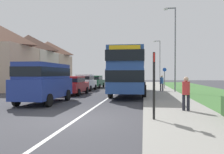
% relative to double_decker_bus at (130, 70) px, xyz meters
% --- Properties ---
extents(ground_plane, '(120.00, 120.00, 0.00)m').
position_rel_double_decker_bus_xyz_m(ground_plane, '(-1.41, -11.14, -2.14)').
color(ground_plane, '#38383D').
extents(lane_marking_centre, '(0.14, 60.00, 0.01)m').
position_rel_double_decker_bus_xyz_m(lane_marking_centre, '(-1.41, -3.14, -2.14)').
color(lane_marking_centre, silver).
rests_on(lane_marking_centre, ground_plane).
extents(pavement_near_side, '(3.20, 68.00, 0.12)m').
position_rel_double_decker_bus_xyz_m(pavement_near_side, '(2.79, -5.14, -2.08)').
color(pavement_near_side, gray).
rests_on(pavement_near_side, ground_plane).
extents(double_decker_bus, '(2.80, 10.67, 3.70)m').
position_rel_double_decker_bus_xyz_m(double_decker_bus, '(0.00, 0.00, 0.00)').
color(double_decker_bus, '#284C93').
rests_on(double_decker_bus, ground_plane).
extents(parked_van_blue, '(2.11, 4.92, 2.44)m').
position_rel_double_decker_bus_xyz_m(parked_van_blue, '(-4.86, -6.43, -0.71)').
color(parked_van_blue, navy).
rests_on(parked_van_blue, ground_plane).
extents(parked_car_red, '(1.95, 4.28, 1.60)m').
position_rel_double_decker_bus_xyz_m(parked_car_red, '(-4.89, -0.72, -1.26)').
color(parked_car_red, '#B21E1E').
rests_on(parked_car_red, ground_plane).
extents(parked_car_white, '(1.89, 3.94, 1.75)m').
position_rel_double_decker_bus_xyz_m(parked_car_white, '(-5.13, 4.34, -1.19)').
color(parked_car_white, silver).
rests_on(parked_car_white, ground_plane).
extents(parked_car_dark_green, '(1.91, 4.54, 1.59)m').
position_rel_double_decker_bus_xyz_m(parked_car_dark_green, '(-5.09, 9.19, -1.26)').
color(parked_car_dark_green, '#19472D').
rests_on(parked_car_dark_green, ground_plane).
extents(pedestrian_at_stop, '(0.34, 0.34, 1.67)m').
position_rel_double_decker_bus_xyz_m(pedestrian_at_stop, '(3.13, -8.96, -1.17)').
color(pedestrian_at_stop, '#23232D').
rests_on(pedestrian_at_stop, ground_plane).
extents(pedestrian_walking_away, '(0.34, 0.34, 1.67)m').
position_rel_double_decker_bus_xyz_m(pedestrian_walking_away, '(2.99, 3.26, -1.17)').
color(pedestrian_walking_away, '#23232D').
rests_on(pedestrian_walking_away, ground_plane).
extents(bus_stop_sign, '(0.09, 0.52, 2.60)m').
position_rel_double_decker_bus_xyz_m(bus_stop_sign, '(1.59, -11.19, -0.60)').
color(bus_stop_sign, black).
rests_on(bus_stop_sign, ground_plane).
extents(cycle_route_sign, '(0.44, 0.08, 2.52)m').
position_rel_double_decker_bus_xyz_m(cycle_route_sign, '(3.59, 6.96, -0.71)').
color(cycle_route_sign, slate).
rests_on(cycle_route_sign, ground_plane).
extents(street_lamp_mid, '(1.14, 0.20, 8.08)m').
position_rel_double_decker_bus_xyz_m(street_lamp_mid, '(4.06, 2.36, 2.45)').
color(street_lamp_mid, slate).
rests_on(street_lamp_mid, ground_plane).
extents(street_lamp_far, '(1.14, 0.20, 7.43)m').
position_rel_double_decker_bus_xyz_m(street_lamp_far, '(3.81, 19.28, 2.12)').
color(street_lamp_far, slate).
rests_on(street_lamp_far, ground_plane).
extents(house_terrace_far_side, '(6.27, 18.44, 7.09)m').
position_rel_double_decker_bus_xyz_m(house_terrace_far_side, '(-14.23, 8.96, 1.40)').
color(house_terrace_far_side, '#C1A88E').
rests_on(house_terrace_far_side, ground_plane).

